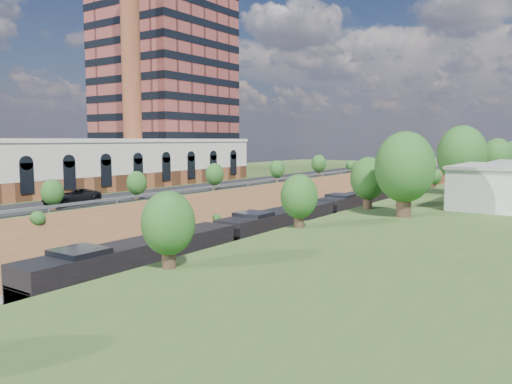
% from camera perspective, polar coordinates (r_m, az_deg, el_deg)
% --- Properties ---
extents(platform_left, '(44.00, 180.00, 5.00)m').
position_cam_1_polar(platform_left, '(90.85, -10.59, -0.01)').
color(platform_left, '#355B25').
rests_on(platform_left, ground).
extents(embankment_left, '(10.00, 180.00, 10.00)m').
position_cam_1_polar(embankment_left, '(77.26, 1.05, -2.83)').
color(embankment_left, brown).
rests_on(embankment_left, ground).
extents(embankment_right, '(10.00, 180.00, 10.00)m').
position_cam_1_polar(embankment_right, '(67.83, 16.79, -4.32)').
color(embankment_right, brown).
rests_on(embankment_right, ground).
extents(rail_left_track, '(1.58, 180.00, 0.18)m').
position_cam_1_polar(rail_left_track, '(73.01, 6.57, -3.31)').
color(rail_left_track, gray).
rests_on(rail_left_track, ground).
extents(rail_right_track, '(1.58, 180.00, 0.18)m').
position_cam_1_polar(rail_right_track, '(70.76, 10.30, -3.67)').
color(rail_right_track, gray).
rests_on(rail_right_track, ground).
extents(road, '(8.00, 180.00, 0.10)m').
position_cam_1_polar(road, '(79.21, -1.66, 1.07)').
color(road, black).
rests_on(road, platform_left).
extents(guardrail, '(0.10, 171.00, 0.70)m').
position_cam_1_polar(guardrail, '(76.66, 0.73, 1.28)').
color(guardrail, '#99999E').
rests_on(guardrail, platform_left).
extents(commercial_building, '(14.30, 62.30, 7.00)m').
position_cam_1_polar(commercial_building, '(72.41, -20.28, 2.98)').
color(commercial_building, brown).
rests_on(commercial_building, platform_left).
extents(highrise_tower, '(22.00, 22.00, 53.90)m').
position_cam_1_polar(highrise_tower, '(108.68, -10.51, 17.06)').
color(highrise_tower, brown).
rests_on(highrise_tower, platform_left).
extents(smokestack, '(3.20, 3.20, 40.00)m').
position_cam_1_polar(smokestack, '(90.77, -14.10, 14.15)').
color(smokestack, brown).
rests_on(smokestack, platform_left).
extents(overpass, '(24.50, 8.30, 7.40)m').
position_cam_1_polar(overpass, '(129.66, 20.63, 2.55)').
color(overpass, gray).
rests_on(overpass, ground).
extents(white_building_near, '(9.00, 12.00, 4.00)m').
position_cam_1_polar(white_building_near, '(56.41, 26.65, 0.43)').
color(white_building_near, silver).
rests_on(white_building_near, platform_right).
extents(tree_right_large, '(5.25, 5.25, 7.61)m').
position_cam_1_polar(tree_right_large, '(45.97, 16.63, 2.67)').
color(tree_right_large, '#473323').
rests_on(tree_right_large, platform_right).
extents(tree_left_crest, '(2.45, 2.45, 3.55)m').
position_cam_1_polar(tree_left_crest, '(49.25, -26.43, -0.24)').
color(tree_left_crest, '#473323').
rests_on(tree_left_crest, platform_left).
extents(freight_train, '(3.26, 148.27, 4.81)m').
position_cam_1_polar(freight_train, '(97.15, 17.32, 0.34)').
color(freight_train, black).
rests_on(freight_train, ground).
extents(suv, '(2.98, 6.17, 1.69)m').
position_cam_1_polar(suv, '(55.55, -20.34, -0.48)').
color(suv, black).
rests_on(suv, road).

